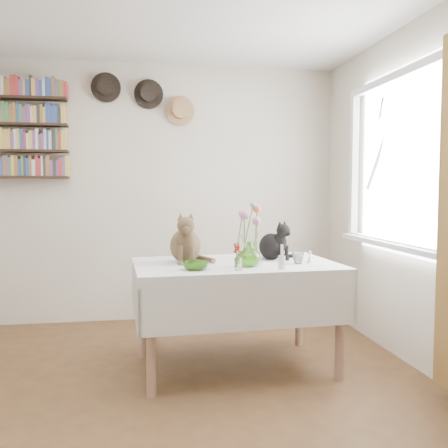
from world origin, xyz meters
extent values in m
cube|color=brown|center=(0.00, 0.00, -0.02)|extent=(4.04, 4.54, 0.04)
cube|color=beige|center=(0.00, 2.27, 1.25)|extent=(4.04, 0.04, 2.54)
cube|color=beige|center=(0.00, -2.27, 1.25)|extent=(4.04, 0.04, 2.54)
cube|color=white|center=(1.97, 0.80, 1.50)|extent=(0.01, 1.40, 1.20)
cube|color=white|center=(1.97, 0.80, 2.13)|extent=(0.06, 1.52, 0.06)
cube|color=white|center=(1.97, 0.80, 0.87)|extent=(0.06, 1.52, 0.06)
cube|color=white|center=(1.97, 1.53, 1.50)|extent=(0.06, 0.06, 1.20)
cube|color=white|center=(1.94, 0.80, 0.87)|extent=(0.12, 1.50, 0.04)
cube|color=white|center=(0.72, 0.77, 0.73)|extent=(1.47, 0.99, 0.06)
cylinder|color=#A17962|center=(0.11, 0.36, 0.35)|extent=(0.06, 0.06, 0.70)
cylinder|color=#A17962|center=(1.38, 0.43, 0.35)|extent=(0.06, 0.06, 0.70)
cylinder|color=#A17962|center=(0.07, 1.12, 0.35)|extent=(0.06, 0.06, 0.70)
cylinder|color=#A17962|center=(1.33, 1.18, 0.35)|extent=(0.06, 0.06, 0.70)
imported|color=#8BD14E|center=(0.78, 0.59, 0.85)|extent=(0.20, 0.20, 0.17)
imported|color=#8BD14E|center=(0.40, 0.51, 0.79)|extent=(0.22, 0.22, 0.05)
imported|color=white|center=(1.15, 0.65, 0.80)|extent=(0.11, 0.11, 0.08)
cylinder|color=white|center=(0.96, 0.42, 0.81)|extent=(0.05, 0.05, 0.09)
cylinder|color=white|center=(0.96, 0.42, 0.89)|extent=(0.02, 0.02, 0.07)
cylinder|color=white|center=(0.68, 0.44, 0.81)|extent=(0.05, 0.05, 0.08)
cone|color=white|center=(1.25, 0.68, 0.80)|extent=(0.05, 0.05, 0.06)
sphere|color=beige|center=(1.25, 0.68, 0.84)|extent=(0.03, 0.03, 0.03)
cylinder|color=#4C7233|center=(0.75, 0.60, 0.96)|extent=(0.01, 0.01, 0.30)
sphere|color=pink|center=(0.75, 0.60, 1.11)|extent=(0.07, 0.07, 0.07)
cylinder|color=#4C7233|center=(0.82, 0.57, 0.94)|extent=(0.01, 0.01, 0.26)
sphere|color=pink|center=(0.82, 0.57, 1.07)|extent=(0.06, 0.06, 0.06)
cylinder|color=#4C7233|center=(0.84, 0.62, 0.98)|extent=(0.01, 0.01, 0.34)
sphere|color=#F97E49|center=(0.84, 0.62, 1.15)|extent=(0.06, 0.06, 0.06)
cylinder|color=#4C7233|center=(0.72, 0.63, 0.97)|extent=(0.01, 0.01, 0.31)
sphere|color=#F97E49|center=(0.72, 0.63, 1.12)|extent=(0.05, 0.05, 0.05)
cylinder|color=#4C7233|center=(0.78, 0.64, 1.00)|extent=(0.01, 0.01, 0.37)
sphere|color=#999E93|center=(0.78, 0.64, 1.18)|extent=(0.04, 0.04, 0.04)
cube|color=#331F16|center=(-1.10, 2.16, 1.40)|extent=(1.00, 0.16, 0.02)
cube|color=#331F16|center=(-1.10, 2.16, 1.64)|extent=(1.00, 0.16, 0.02)
cube|color=#331F16|center=(-1.10, 2.16, 1.88)|extent=(1.00, 0.16, 0.02)
cube|color=#331F16|center=(-1.10, 2.16, 2.12)|extent=(1.00, 0.16, 0.02)
cylinder|color=black|center=(-0.25, 2.21, 2.25)|extent=(0.28, 0.02, 0.28)
cylinder|color=black|center=(-0.25, 2.17, 2.25)|extent=(0.16, 0.08, 0.16)
cylinder|color=black|center=(0.15, 2.21, 2.20)|extent=(0.28, 0.02, 0.28)
cylinder|color=black|center=(0.15, 2.17, 2.20)|extent=(0.16, 0.08, 0.16)
cylinder|color=#AC8152|center=(0.45, 2.21, 2.05)|extent=(0.28, 0.02, 0.28)
cylinder|color=#AC8152|center=(0.45, 2.17, 2.05)|extent=(0.16, 0.08, 0.16)
camera|label=1|loc=(0.05, -2.70, 1.29)|focal=40.00mm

